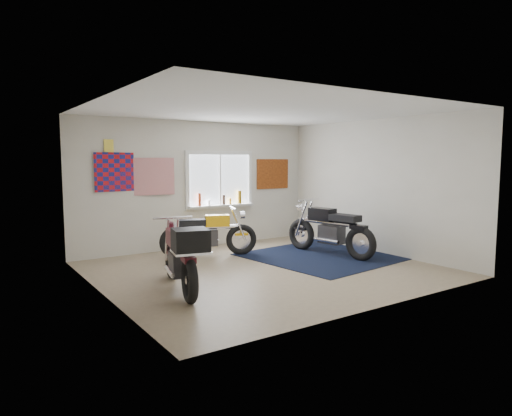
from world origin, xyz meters
TOP-DOWN VIEW (x-y plane):
  - ground at (0.00, 0.00)m, footprint 5.50×5.50m
  - room_shell at (0.00, 0.00)m, footprint 5.50×5.50m
  - navy_rug at (1.51, 0.25)m, footprint 2.78×2.86m
  - window_assembly at (0.50, 2.47)m, footprint 1.66×0.17m
  - oil_bottles at (0.57, 2.40)m, footprint 1.09×0.09m
  - flag_display at (-1.90, 2.48)m, footprint 1.60×0.10m
  - triumph_poster at (1.95, 2.48)m, footprint 0.90×0.03m
  - yellow_triumph at (-0.30, 1.50)m, footprint 1.83×0.83m
  - black_chrome_bike at (1.75, 0.27)m, footprint 0.66×2.12m
  - maroon_tourer at (-1.79, -0.48)m, footprint 0.87×2.00m

SIDE VIEW (x-z plane):
  - ground at x=0.00m, z-range 0.00..0.00m
  - navy_rug at x=1.51m, z-range 0.00..0.01m
  - yellow_triumph at x=-0.30m, z-range -0.06..0.90m
  - black_chrome_bike at x=1.75m, z-range -0.07..1.03m
  - maroon_tourer at x=-1.79m, z-range 0.02..1.04m
  - oil_bottles at x=0.57m, z-range 0.88..1.18m
  - window_assembly at x=0.50m, z-range 0.74..2.00m
  - triumph_poster at x=1.95m, z-range 1.20..1.90m
  - room_shell at x=0.00m, z-range -1.11..4.39m
  - flag_display at x=-1.90m, z-range 1.56..2.73m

